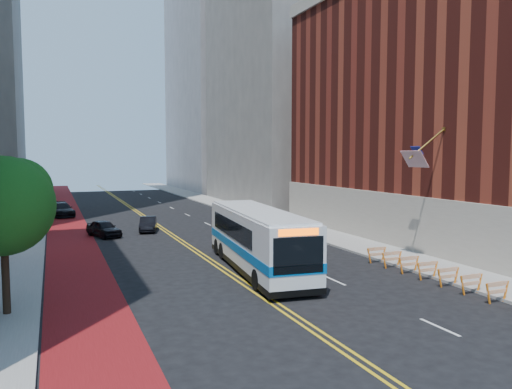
{
  "coord_description": "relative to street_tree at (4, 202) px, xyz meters",
  "views": [
    {
      "loc": [
        -9.35,
        -17.18,
        6.9
      ],
      "look_at": [
        0.97,
        8.0,
        4.7
      ],
      "focal_mm": 35.0,
      "sensor_mm": 36.0,
      "label": 1
    }
  ],
  "objects": [
    {
      "name": "ground",
      "position": [
        11.24,
        -6.04,
        -4.91
      ],
      "size": [
        160.0,
        160.0,
        0.0
      ],
      "primitive_type": "plane",
      "color": "black",
      "rests_on": "ground"
    },
    {
      "name": "sidewalk_right",
      "position": [
        23.24,
        23.96,
        -4.84
      ],
      "size": [
        4.0,
        140.0,
        0.15
      ],
      "primitive_type": "cube",
      "color": "gray",
      "rests_on": "ground"
    },
    {
      "name": "car_b",
      "position": [
        9.74,
        21.49,
        -4.26
      ],
      "size": [
        2.25,
        4.17,
        1.31
      ],
      "primitive_type": "imported",
      "rotation": [
        0.0,
        0.0,
        -0.23
      ],
      "color": "black",
      "rests_on": "ground"
    },
    {
      "name": "transit_bus",
      "position": [
        13.09,
        3.91,
        -3.02
      ],
      "size": [
        4.2,
        13.41,
        3.63
      ],
      "rotation": [
        0.0,
        0.0,
        -0.1
      ],
      "color": "silver",
      "rests_on": "ground"
    },
    {
      "name": "brick_building",
      "position": [
        33.18,
        5.96,
        6.05
      ],
      "size": [
        18.73,
        36.0,
        22.0
      ],
      "color": "#5D1C15",
      "rests_on": "ground"
    },
    {
      "name": "car_c",
      "position": [
        2.74,
        35.81,
        -4.14
      ],
      "size": [
        3.03,
        5.61,
        1.54
      ],
      "primitive_type": "imported",
      "rotation": [
        0.0,
        0.0,
        0.17
      ],
      "color": "black",
      "rests_on": "ground"
    },
    {
      "name": "street_tree",
      "position": [
        0.0,
        0.0,
        0.0
      ],
      "size": [
        4.2,
        4.2,
        6.7
      ],
      "color": "black",
      "rests_on": "sidewalk_left"
    },
    {
      "name": "midrise_right_near",
      "position": [
        34.24,
        41.96,
        15.09
      ],
      "size": [
        18.0,
        26.0,
        40.0
      ],
      "primitive_type": "cube",
      "color": "slate",
      "rests_on": "ground"
    },
    {
      "name": "sidewalk_left",
      "position": [
        -0.76,
        23.96,
        -4.84
      ],
      "size": [
        4.0,
        140.0,
        0.15
      ],
      "primitive_type": "cube",
      "color": "gray",
      "rests_on": "ground"
    },
    {
      "name": "midrise_right_far",
      "position": [
        35.24,
        71.96,
        22.59
      ],
      "size": [
        20.0,
        28.0,
        55.0
      ],
      "primitive_type": "cube",
      "color": "gray",
      "rests_on": "ground"
    },
    {
      "name": "construction_barriers",
      "position": [
        20.84,
        -2.62,
        -4.24
      ],
      "size": [
        1.42,
        10.91,
        1.0
      ],
      "color": "orange",
      "rests_on": "ground"
    },
    {
      "name": "bus_lane_paint",
      "position": [
        3.14,
        23.96,
        -4.91
      ],
      "size": [
        3.6,
        140.0,
        0.01
      ],
      "primitive_type": "cube",
      "color": "maroon",
      "rests_on": "ground"
    },
    {
      "name": "center_line_inner",
      "position": [
        11.06,
        23.96,
        -4.91
      ],
      "size": [
        0.14,
        140.0,
        0.01
      ],
      "primitive_type": "cube",
      "color": "gold",
      "rests_on": "ground"
    },
    {
      "name": "lane_dashes",
      "position": [
        16.04,
        31.96,
        -4.9
      ],
      "size": [
        0.14,
        98.2,
        0.01
      ],
      "color": "silver",
      "rests_on": "ground"
    },
    {
      "name": "center_line_outer",
      "position": [
        11.42,
        23.96,
        -4.91
      ],
      "size": [
        0.14,
        140.0,
        0.01
      ],
      "primitive_type": "cube",
      "color": "gold",
      "rests_on": "ground"
    },
    {
      "name": "car_a",
      "position": [
        5.78,
        19.94,
        -4.22
      ],
      "size": [
        2.96,
        4.39,
        1.39
      ],
      "primitive_type": "imported",
      "rotation": [
        0.0,
        0.0,
        0.36
      ],
      "color": "black",
      "rests_on": "ground"
    }
  ]
}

